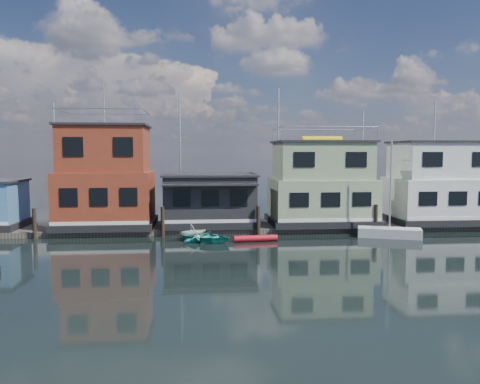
{
  "coord_description": "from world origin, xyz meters",
  "views": [
    {
      "loc": [
        -1.47,
        -24.82,
        6.16
      ],
      "look_at": [
        1.91,
        12.0,
        3.0
      ],
      "focal_mm": 35.0,
      "sensor_mm": 36.0,
      "label": 1
    }
  ],
  "objects": [
    {
      "name": "dinghy_white",
      "position": [
        -1.8,
        8.24,
        0.54
      ],
      "size": [
        2.64,
        2.51,
        1.09
      ],
      "primitive_type": "imported",
      "rotation": [
        0.0,
        0.0,
        2.03
      ],
      "color": "white",
      "rests_on": "ground"
    },
    {
      "name": "houseboat_white",
      "position": [
        18.5,
        12.0,
        3.54
      ],
      "size": [
        8.4,
        5.9,
        6.66
      ],
      "color": "black",
      "rests_on": "dock"
    },
    {
      "name": "houseboat_green",
      "position": [
        8.5,
        12.0,
        3.55
      ],
      "size": [
        8.4,
        5.9,
        7.03
      ],
      "color": "black",
      "rests_on": "dock"
    },
    {
      "name": "pilings",
      "position": [
        -0.33,
        9.2,
        1.1
      ],
      "size": [
        42.28,
        0.28,
        2.2
      ],
      "color": "#2D2116",
      "rests_on": "ground"
    },
    {
      "name": "ground",
      "position": [
        0.0,
        0.0,
        0.0
      ],
      "size": [
        160.0,
        160.0,
        0.0
      ],
      "primitive_type": "plane",
      "color": "black",
      "rests_on": "ground"
    },
    {
      "name": "dock",
      "position": [
        0.0,
        12.0,
        0.2
      ],
      "size": [
        48.0,
        5.0,
        0.4
      ],
      "primitive_type": "cube",
      "color": "#595147",
      "rests_on": "ground"
    },
    {
      "name": "red_kayak",
      "position": [
        2.52,
        6.8,
        0.22
      ],
      "size": [
        3.07,
        0.69,
        0.45
      ],
      "primitive_type": "cylinder",
      "rotation": [
        0.0,
        1.57,
        0.08
      ],
      "color": "#B1121E",
      "rests_on": "ground"
    },
    {
      "name": "houseboat_red",
      "position": [
        -8.5,
        12.0,
        4.1
      ],
      "size": [
        7.4,
        5.9,
        11.86
      ],
      "color": "black",
      "rests_on": "dock"
    },
    {
      "name": "day_sailer",
      "position": [
        12.36,
        7.51,
        0.41
      ],
      "size": [
        4.63,
        2.88,
        6.93
      ],
      "rotation": [
        0.0,
        0.0,
        -0.35
      ],
      "color": "silver",
      "rests_on": "ground"
    },
    {
      "name": "dinghy_teal",
      "position": [
        -0.82,
        6.89,
        0.35
      ],
      "size": [
        4.13,
        3.73,
        0.7
      ],
      "primitive_type": "imported",
      "rotation": [
        0.0,
        0.0,
        1.09
      ],
      "color": "teal",
      "rests_on": "ground"
    },
    {
      "name": "houseboat_dark",
      "position": [
        -0.5,
        11.98,
        2.42
      ],
      "size": [
        7.4,
        6.1,
        4.06
      ],
      "color": "black",
      "rests_on": "dock"
    },
    {
      "name": "background_masts",
      "position": [
        4.76,
        18.0,
        5.55
      ],
      "size": [
        36.4,
        0.16,
        12.0
      ],
      "color": "silver",
      "rests_on": "ground"
    }
  ]
}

